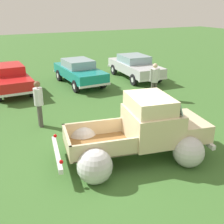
{
  "coord_description": "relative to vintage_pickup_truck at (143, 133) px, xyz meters",
  "views": [
    {
      "loc": [
        -3.92,
        -6.55,
        4.43
      ],
      "look_at": [
        0.0,
        1.31,
        1.03
      ],
      "focal_mm": 44.89,
      "sensor_mm": 36.0,
      "label": 1
    }
  ],
  "objects": [
    {
      "name": "ground_plane",
      "position": [
        -0.38,
        0.07,
        -0.76
      ],
      "size": [
        80.0,
        80.0,
        0.0
      ],
      "primitive_type": "plane",
      "color": "#3D6B2D"
    },
    {
      "name": "vintage_pickup_truck",
      "position": [
        0.0,
        0.0,
        0.0
      ],
      "size": [
        4.88,
        3.38,
        1.96
      ],
      "rotation": [
        0.0,
        0.0,
        -0.18
      ],
      "color": "black",
      "rests_on": "ground"
    },
    {
      "name": "show_car_1",
      "position": [
        -2.7,
        8.95,
        0.02
      ],
      "size": [
        1.87,
        4.37,
        1.43
      ],
      "rotation": [
        0.0,
        0.0,
        -1.55
      ],
      "color": "black",
      "rests_on": "ground"
    },
    {
      "name": "show_car_2",
      "position": [
        1.13,
        8.7,
        0.02
      ],
      "size": [
        1.91,
        4.4,
        1.43
      ],
      "rotation": [
        0.0,
        0.0,
        -1.54
      ],
      "color": "black",
      "rests_on": "ground"
    },
    {
      "name": "show_car_3",
      "position": [
        4.76,
        8.49,
        0.03
      ],
      "size": [
        2.09,
        4.67,
        1.43
      ],
      "rotation": [
        0.0,
        0.0,
        -1.63
      ],
      "color": "black",
      "rests_on": "ground"
    },
    {
      "name": "spectator_0",
      "position": [
        -2.34,
        3.62,
        0.28
      ],
      "size": [
        0.34,
        0.53,
        1.8
      ],
      "rotation": [
        0.0,
        0.0,
        6.27
      ],
      "color": "#4C4742",
      "rests_on": "ground"
    },
    {
      "name": "spectator_1",
      "position": [
        3.46,
        4.45,
        0.27
      ],
      "size": [
        0.54,
        0.36,
        1.78
      ],
      "rotation": [
        0.0,
        0.0,
        4.64
      ],
      "color": "#4C4742",
      "rests_on": "ground"
    }
  ]
}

